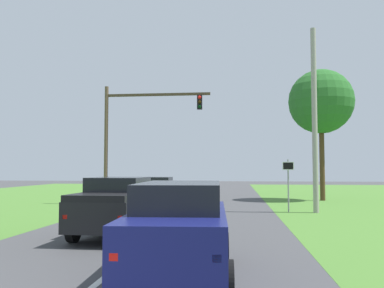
{
  "coord_description": "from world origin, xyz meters",
  "views": [
    {
      "loc": [
        2.77,
        -3.06,
        2.29
      ],
      "look_at": [
        0.69,
        16.38,
        3.47
      ],
      "focal_mm": 38.41,
      "sensor_mm": 36.0,
      "label": 1
    }
  ],
  "objects_px": {
    "pickup_truck_lead": "(120,206)",
    "traffic_light": "(133,126)",
    "red_suv_near": "(180,227)",
    "utility_pole_right": "(315,119)",
    "crossing_suv_far": "(154,188)",
    "keep_moving_sign": "(288,178)",
    "oak_tree_right": "(321,102)"
  },
  "relations": [
    {
      "from": "traffic_light",
      "to": "oak_tree_right",
      "type": "xyz_separation_m",
      "value": [
        12.85,
        4.59,
        2.13
      ]
    },
    {
      "from": "keep_moving_sign",
      "to": "traffic_light",
      "type": "bearing_deg",
      "value": 158.65
    },
    {
      "from": "keep_moving_sign",
      "to": "utility_pole_right",
      "type": "bearing_deg",
      "value": -8.04
    },
    {
      "from": "crossing_suv_far",
      "to": "oak_tree_right",
      "type": "bearing_deg",
      "value": 6.99
    },
    {
      "from": "red_suv_near",
      "to": "pickup_truck_lead",
      "type": "bearing_deg",
      "value": 118.39
    },
    {
      "from": "traffic_light",
      "to": "red_suv_near",
      "type": "bearing_deg",
      "value": -72.4
    },
    {
      "from": "red_suv_near",
      "to": "utility_pole_right",
      "type": "xyz_separation_m",
      "value": [
        5.34,
        13.3,
        3.84
      ]
    },
    {
      "from": "red_suv_near",
      "to": "crossing_suv_far",
      "type": "height_order",
      "value": "red_suv_near"
    },
    {
      "from": "pickup_truck_lead",
      "to": "keep_moving_sign",
      "type": "height_order",
      "value": "keep_moving_sign"
    },
    {
      "from": "oak_tree_right",
      "to": "utility_pole_right",
      "type": "distance_m",
      "value": 9.0
    },
    {
      "from": "pickup_truck_lead",
      "to": "traffic_light",
      "type": "xyz_separation_m",
      "value": [
        -2.65,
        12.0,
        4.01
      ]
    },
    {
      "from": "red_suv_near",
      "to": "keep_moving_sign",
      "type": "distance_m",
      "value": 14.08
    },
    {
      "from": "keep_moving_sign",
      "to": "oak_tree_right",
      "type": "height_order",
      "value": "oak_tree_right"
    },
    {
      "from": "oak_tree_right",
      "to": "keep_moving_sign",
      "type": "bearing_deg",
      "value": -112.62
    },
    {
      "from": "red_suv_near",
      "to": "keep_moving_sign",
      "type": "bearing_deg",
      "value": 73.64
    },
    {
      "from": "red_suv_near",
      "to": "utility_pole_right",
      "type": "height_order",
      "value": "utility_pole_right"
    },
    {
      "from": "red_suv_near",
      "to": "traffic_light",
      "type": "relative_size",
      "value": 0.65
    },
    {
      "from": "red_suv_near",
      "to": "traffic_light",
      "type": "xyz_separation_m",
      "value": [
        -5.45,
        17.17,
        3.98
      ]
    },
    {
      "from": "pickup_truck_lead",
      "to": "keep_moving_sign",
      "type": "xyz_separation_m",
      "value": [
        6.76,
        8.32,
        0.76
      ]
    },
    {
      "from": "oak_tree_right",
      "to": "crossing_suv_far",
      "type": "bearing_deg",
      "value": -173.01
    },
    {
      "from": "pickup_truck_lead",
      "to": "traffic_light",
      "type": "height_order",
      "value": "traffic_light"
    },
    {
      "from": "red_suv_near",
      "to": "pickup_truck_lead",
      "type": "relative_size",
      "value": 0.91
    },
    {
      "from": "utility_pole_right",
      "to": "traffic_light",
      "type": "bearing_deg",
      "value": 160.26
    },
    {
      "from": "traffic_light",
      "to": "utility_pole_right",
      "type": "relative_size",
      "value": 0.79
    },
    {
      "from": "crossing_suv_far",
      "to": "utility_pole_right",
      "type": "relative_size",
      "value": 0.48
    },
    {
      "from": "red_suv_near",
      "to": "traffic_light",
      "type": "bearing_deg",
      "value": 107.6
    },
    {
      "from": "crossing_suv_far",
      "to": "pickup_truck_lead",
      "type": "bearing_deg",
      "value": -83.0
    },
    {
      "from": "traffic_light",
      "to": "crossing_suv_far",
      "type": "distance_m",
      "value": 5.23
    },
    {
      "from": "traffic_light",
      "to": "keep_moving_sign",
      "type": "relative_size",
      "value": 2.75
    },
    {
      "from": "traffic_light",
      "to": "crossing_suv_far",
      "type": "bearing_deg",
      "value": 75.64
    },
    {
      "from": "pickup_truck_lead",
      "to": "crossing_suv_far",
      "type": "relative_size",
      "value": 1.15
    },
    {
      "from": "keep_moving_sign",
      "to": "utility_pole_right",
      "type": "distance_m",
      "value": 3.41
    }
  ]
}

